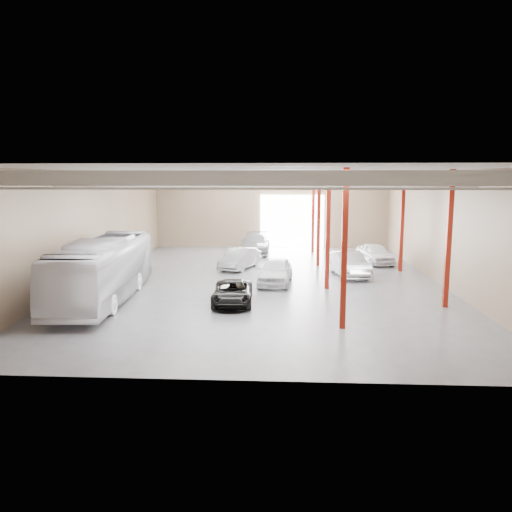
# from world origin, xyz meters

# --- Properties ---
(depot_shell) EXTENTS (22.12, 32.12, 7.06)m
(depot_shell) POSITION_xyz_m (0.13, 0.48, 4.98)
(depot_shell) COLOR #4F4F54
(depot_shell) RESTS_ON ground
(coach_bus) EXTENTS (3.58, 12.18, 3.35)m
(coach_bus) POSITION_xyz_m (-8.50, -5.42, 1.67)
(coach_bus) COLOR white
(coach_bus) RESTS_ON ground
(black_sedan) EXTENTS (2.22, 4.47, 1.22)m
(black_sedan) POSITION_xyz_m (-1.46, -6.00, 0.61)
(black_sedan) COLOR black
(black_sedan) RESTS_ON ground
(car_row_a) EXTENTS (2.36, 4.95, 1.63)m
(car_row_a) POSITION_xyz_m (0.70, -0.80, 0.82)
(car_row_a) COLOR white
(car_row_a) RESTS_ON ground
(car_row_b) EXTENTS (2.97, 4.87, 1.52)m
(car_row_b) POSITION_xyz_m (-2.00, 4.40, 0.76)
(car_row_b) COLOR #A4A4A9
(car_row_b) RESTS_ON ground
(car_row_c) EXTENTS (2.43, 5.94, 1.72)m
(car_row_c) POSITION_xyz_m (-1.28, 12.00, 0.86)
(car_row_c) COLOR gray
(car_row_c) RESTS_ON ground
(car_right_near) EXTENTS (2.55, 5.17, 1.63)m
(car_right_near) POSITION_xyz_m (5.63, 2.00, 0.82)
(car_right_near) COLOR silver
(car_right_near) RESTS_ON ground
(car_right_far) EXTENTS (2.70, 4.82, 1.55)m
(car_right_far) POSITION_xyz_m (8.30, 7.20, 0.78)
(car_right_far) COLOR white
(car_right_far) RESTS_ON ground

